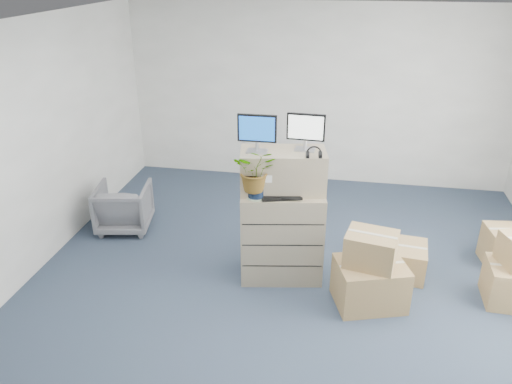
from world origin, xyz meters
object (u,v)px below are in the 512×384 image
(keyboard, at_px, (281,197))
(potted_plant, at_px, (256,175))
(filing_cabinet_lower, at_px, (282,234))
(monitor_left, at_px, (257,131))
(monitor_right, at_px, (306,130))
(office_chair, at_px, (124,205))
(water_bottle, at_px, (286,180))

(keyboard, relative_size, potted_plant, 0.86)
(filing_cabinet_lower, xyz_separation_m, monitor_left, (-0.28, -0.04, 1.21))
(monitor_right, relative_size, potted_plant, 0.80)
(filing_cabinet_lower, relative_size, monitor_right, 2.63)
(keyboard, relative_size, office_chair, 0.62)
(filing_cabinet_lower, distance_m, water_bottle, 0.66)
(potted_plant, bearing_deg, monitor_right, 33.45)
(potted_plant, bearing_deg, monitor_left, 96.00)
(water_bottle, distance_m, potted_plant, 0.39)
(filing_cabinet_lower, distance_m, keyboard, 0.56)
(water_bottle, height_order, office_chair, water_bottle)
(water_bottle, bearing_deg, office_chair, 163.32)
(water_bottle, bearing_deg, keyboard, -97.48)
(monitor_left, relative_size, monitor_right, 1.02)
(monitor_left, bearing_deg, keyboard, -22.38)
(keyboard, bearing_deg, water_bottle, 65.37)
(keyboard, bearing_deg, potted_plant, 173.86)
(monitor_left, distance_m, office_chair, 2.51)
(filing_cabinet_lower, height_order, potted_plant, potted_plant)
(filing_cabinet_lower, distance_m, monitor_right, 1.23)
(monitor_left, height_order, water_bottle, monitor_left)
(keyboard, height_order, potted_plant, potted_plant)
(water_bottle, height_order, potted_plant, potted_plant)
(filing_cabinet_lower, height_order, keyboard, keyboard)
(filing_cabinet_lower, bearing_deg, potted_plant, -152.13)
(monitor_left, xyz_separation_m, potted_plant, (0.02, -0.16, -0.42))
(filing_cabinet_lower, distance_m, potted_plant, 0.85)
(monitor_left, height_order, office_chair, monitor_left)
(monitor_right, bearing_deg, office_chair, 169.47)
(filing_cabinet_lower, xyz_separation_m, water_bottle, (0.03, 0.03, 0.66))
(keyboard, xyz_separation_m, office_chair, (-2.23, 0.86, -0.72))
(potted_plant, xyz_separation_m, office_chair, (-1.97, 0.91, -0.97))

